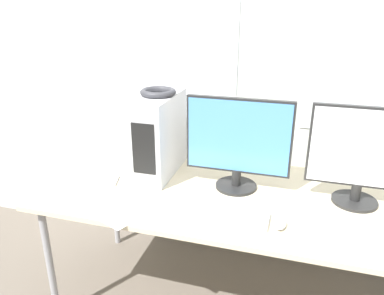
{
  "coord_description": "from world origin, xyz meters",
  "views": [
    {
      "loc": [
        0.2,
        -1.32,
        1.74
      ],
      "look_at": [
        -0.34,
        0.46,
        1.01
      ],
      "focal_mm": 35.0,
      "sensor_mm": 36.0,
      "label": 1
    }
  ],
  "objects_px": {
    "pc_tower": "(159,135)",
    "monitor_right_near": "(363,155)",
    "headphones": "(158,92)",
    "keyboard": "(224,215)",
    "mouse": "(280,223)",
    "cell_phone": "(112,181)",
    "monitor_main": "(238,142)"
  },
  "relations": [
    {
      "from": "cell_phone",
      "to": "monitor_right_near",
      "type": "bearing_deg",
      "value": -9.8
    },
    {
      "from": "headphones",
      "to": "mouse",
      "type": "relative_size",
      "value": 1.96
    },
    {
      "from": "monitor_main",
      "to": "keyboard",
      "type": "bearing_deg",
      "value": -89.74
    },
    {
      "from": "headphones",
      "to": "cell_phone",
      "type": "height_order",
      "value": "headphones"
    },
    {
      "from": "monitor_main",
      "to": "monitor_right_near",
      "type": "bearing_deg",
      "value": 0.78
    },
    {
      "from": "monitor_main",
      "to": "keyboard",
      "type": "xyz_separation_m",
      "value": [
        0.0,
        -0.32,
        -0.26
      ]
    },
    {
      "from": "mouse",
      "to": "headphones",
      "type": "bearing_deg",
      "value": 151.81
    },
    {
      "from": "headphones",
      "to": "monitor_right_near",
      "type": "bearing_deg",
      "value": -3.24
    },
    {
      "from": "pc_tower",
      "to": "headphones",
      "type": "height_order",
      "value": "headphones"
    },
    {
      "from": "pc_tower",
      "to": "keyboard",
      "type": "distance_m",
      "value": 0.65
    },
    {
      "from": "pc_tower",
      "to": "keyboard",
      "type": "height_order",
      "value": "pc_tower"
    },
    {
      "from": "mouse",
      "to": "cell_phone",
      "type": "relative_size",
      "value": 0.76
    },
    {
      "from": "pc_tower",
      "to": "monitor_main",
      "type": "relative_size",
      "value": 0.84
    },
    {
      "from": "mouse",
      "to": "cell_phone",
      "type": "bearing_deg",
      "value": 168.55
    },
    {
      "from": "monitor_main",
      "to": "headphones",
      "type": "bearing_deg",
      "value": 171.6
    },
    {
      "from": "monitor_main",
      "to": "mouse",
      "type": "distance_m",
      "value": 0.49
    },
    {
      "from": "pc_tower",
      "to": "monitor_main",
      "type": "bearing_deg",
      "value": -8.3
    },
    {
      "from": "monitor_main",
      "to": "mouse",
      "type": "height_order",
      "value": "monitor_main"
    },
    {
      "from": "headphones",
      "to": "monitor_main",
      "type": "xyz_separation_m",
      "value": [
        0.47,
        -0.07,
        -0.22
      ]
    },
    {
      "from": "mouse",
      "to": "cell_phone",
      "type": "xyz_separation_m",
      "value": [
        -0.96,
        0.19,
        -0.01
      ]
    },
    {
      "from": "headphones",
      "to": "keyboard",
      "type": "height_order",
      "value": "headphones"
    },
    {
      "from": "monitor_right_near",
      "to": "keyboard",
      "type": "height_order",
      "value": "monitor_right_near"
    },
    {
      "from": "keyboard",
      "to": "mouse",
      "type": "bearing_deg",
      "value": -0.77
    },
    {
      "from": "headphones",
      "to": "pc_tower",
      "type": "bearing_deg",
      "value": -90.0
    },
    {
      "from": "headphones",
      "to": "monitor_right_near",
      "type": "relative_size",
      "value": 0.39
    },
    {
      "from": "headphones",
      "to": "keyboard",
      "type": "xyz_separation_m",
      "value": [
        0.47,
        -0.39,
        -0.48
      ]
    },
    {
      "from": "pc_tower",
      "to": "monitor_right_near",
      "type": "relative_size",
      "value": 0.91
    },
    {
      "from": "keyboard",
      "to": "cell_phone",
      "type": "height_order",
      "value": "keyboard"
    },
    {
      "from": "mouse",
      "to": "cell_phone",
      "type": "height_order",
      "value": "mouse"
    },
    {
      "from": "keyboard",
      "to": "monitor_right_near",
      "type": "bearing_deg",
      "value": 28.35
    },
    {
      "from": "headphones",
      "to": "cell_phone",
      "type": "bearing_deg",
      "value": -137.61
    },
    {
      "from": "keyboard",
      "to": "mouse",
      "type": "xyz_separation_m",
      "value": [
        0.26,
        -0.0,
        0.0
      ]
    }
  ]
}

